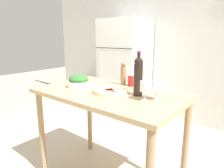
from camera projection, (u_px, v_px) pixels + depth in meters
The scene contains 10 objects.
wall_back at pixel (189, 46), 3.26m from camera, with size 6.40×0.08×2.60m.
refrigerator at pixel (124, 69), 3.68m from camera, with size 0.78×0.71×1.75m.
prep_counter at pixel (109, 104), 1.83m from camera, with size 1.34×0.80×0.96m.
wine_bottle at pixel (138, 76), 1.63m from camera, with size 0.07×0.07×0.37m.
wine_glass_near at pixel (145, 87), 1.50m from camera, with size 0.08×0.08×0.15m.
wine_glass_far at pixel (157, 86), 1.52m from camera, with size 0.08×0.08×0.15m.
pepper_mill at pixel (123, 74), 2.02m from camera, with size 0.05×0.05×0.23m.
salad_bowl at pixel (79, 82), 1.95m from camera, with size 0.22×0.22×0.12m.
homemade_pizza at pixel (111, 91), 1.75m from camera, with size 0.31×0.31×0.04m.
salt_canister at pixel (132, 80), 1.98m from camera, with size 0.07×0.07×0.12m.
Camera 1 is at (1.11, -1.34, 1.43)m, focal length 32.00 mm.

